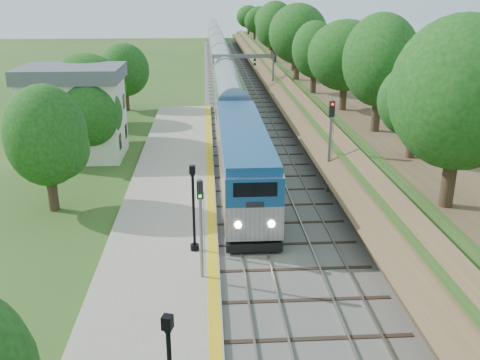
{
  "coord_description": "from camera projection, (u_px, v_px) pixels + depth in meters",
  "views": [
    {
      "loc": [
        -2.5,
        -16.79,
        13.97
      ],
      "look_at": [
        -0.5,
        14.79,
        2.8
      ],
      "focal_mm": 40.0,
      "sensor_mm": 36.0,
      "label": 1
    }
  ],
  "objects": [
    {
      "name": "lamppost_far",
      "position": [
        194.0,
        213.0,
        29.05
      ],
      "size": [
        0.49,
        0.49,
        4.94
      ],
      "color": "black",
      "rests_on": "platform"
    },
    {
      "name": "trees_behind_platform",
      "position": [
        85.0,
        133.0,
        37.88
      ],
      "size": [
        7.82,
        53.32,
        7.21
      ],
      "color": "#332316",
      "rests_on": "ground"
    },
    {
      "name": "signal_farside",
      "position": [
        330.0,
        137.0,
        37.79
      ],
      "size": [
        0.37,
        0.3,
        6.82
      ],
      "color": "slate",
      "rests_on": "ground"
    },
    {
      "name": "signal_gantry",
      "position": [
        243.0,
        65.0,
        70.9
      ],
      "size": [
        8.4,
        0.38,
        6.2
      ],
      "color": "slate",
      "rests_on": "ground"
    },
    {
      "name": "yellow_stripe",
      "position": [
        211.0,
        209.0,
        35.39
      ],
      "size": [
        0.55,
        68.0,
        0.01
      ],
      "primitive_type": "cube",
      "color": "gold",
      "rests_on": "platform"
    },
    {
      "name": "embankment",
      "position": [
        295.0,
        80.0,
        77.04
      ],
      "size": [
        10.64,
        170.0,
        11.7
      ],
      "color": "brown",
      "rests_on": "ground"
    },
    {
      "name": "trackbed",
      "position": [
        238.0,
        94.0,
        77.17
      ],
      "size": [
        9.5,
        170.0,
        0.28
      ],
      "color": "#4C4944",
      "rests_on": "ground"
    },
    {
      "name": "train",
      "position": [
        219.0,
        57.0,
        99.78
      ],
      "size": [
        3.26,
        152.69,
        4.79
      ],
      "color": "black",
      "rests_on": "trackbed"
    },
    {
      "name": "platform",
      "position": [
        168.0,
        213.0,
        35.29
      ],
      "size": [
        6.4,
        68.0,
        0.38
      ],
      "primitive_type": "cube",
      "color": "gray",
      "rests_on": "ground"
    },
    {
      "name": "station_building",
      "position": [
        75.0,
        112.0,
        46.64
      ],
      "size": [
        8.6,
        6.6,
        8.0
      ],
      "color": "white",
      "rests_on": "ground"
    },
    {
      "name": "signal_platform",
      "position": [
        201.0,
        218.0,
        25.94
      ],
      "size": [
        0.31,
        0.24,
        5.22
      ],
      "color": "slate",
      "rests_on": "platform"
    }
  ]
}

